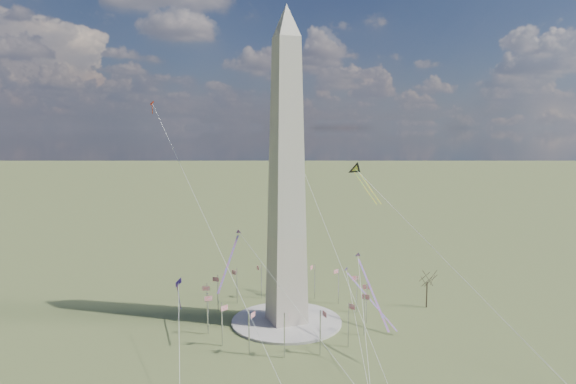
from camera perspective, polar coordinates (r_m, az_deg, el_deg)
name	(u,v)px	position (r m, az deg, el deg)	size (l,w,h in m)	color
ground	(287,323)	(173.18, -0.16, -14.30)	(2000.00, 2000.00, 0.00)	brown
plaza	(287,321)	(173.04, -0.16, -14.18)	(36.00, 36.00, 0.80)	#AFA6A0
washington_monument	(286,177)	(161.94, -0.17, 1.70)	(15.56, 15.56, 100.00)	#B5AC97
flagpole_ring	(287,301)	(170.66, -0.16, -12.03)	(54.40, 54.40, 13.00)	silver
tree_near	(427,280)	(190.16, 15.21, -9.46)	(7.86, 7.86, 13.75)	#3E3226
kite_delta_black	(357,171)	(188.96, 7.69, 2.28)	(6.30, 16.83, 13.91)	black
kite_diamond_purple	(179,286)	(156.96, -12.06, -10.16)	(1.96, 3.15, 9.93)	navy
kite_streamer_left	(367,279)	(154.39, 8.81, -9.58)	(4.70, 23.97, 16.50)	red
kite_streamer_mid	(232,253)	(158.84, -6.26, -6.72)	(12.52, 18.60, 14.60)	red
kite_streamer_right	(363,290)	(172.03, 8.29, -10.72)	(8.03, 22.26, 15.72)	red
kite_small_red	(152,104)	(193.48, -14.87, 9.40)	(1.37, 1.86, 4.72)	red
kite_small_white	(284,122)	(205.20, -0.48, 7.83)	(1.62, 1.75, 4.87)	white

